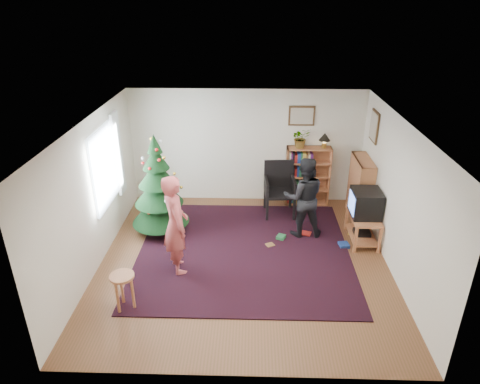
{
  "coord_description": "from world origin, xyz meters",
  "views": [
    {
      "loc": [
        0.12,
        -6.3,
        4.31
      ],
      "look_at": [
        -0.08,
        0.51,
        1.1
      ],
      "focal_mm": 32.0,
      "sensor_mm": 36.0,
      "label": 1
    }
  ],
  "objects_px": {
    "picture_right": "(374,126)",
    "tv_stand": "(363,226)",
    "crt_tv": "(366,203)",
    "table_lamp": "(325,138)",
    "person_by_chair": "(304,197)",
    "bookshelf_back": "(308,175)",
    "potted_plant": "(301,138)",
    "armchair": "(279,186)",
    "christmas_tree": "(159,193)",
    "stool": "(123,283)",
    "picture_back": "(302,116)",
    "person_standing": "(176,225)",
    "bookshelf_right": "(360,188)"
  },
  "relations": [
    {
      "from": "armchair",
      "to": "person_standing",
      "type": "height_order",
      "value": "person_standing"
    },
    {
      "from": "potted_plant",
      "to": "christmas_tree",
      "type": "bearing_deg",
      "value": -154.31
    },
    {
      "from": "picture_right",
      "to": "tv_stand",
      "type": "height_order",
      "value": "picture_right"
    },
    {
      "from": "bookshelf_back",
      "to": "bookshelf_right",
      "type": "relative_size",
      "value": 1.0
    },
    {
      "from": "bookshelf_back",
      "to": "person_standing",
      "type": "distance_m",
      "value": 3.59
    },
    {
      "from": "potted_plant",
      "to": "person_standing",
      "type": "bearing_deg",
      "value": -130.76
    },
    {
      "from": "picture_back",
      "to": "person_standing",
      "type": "bearing_deg",
      "value": -129.42
    },
    {
      "from": "potted_plant",
      "to": "table_lamp",
      "type": "height_order",
      "value": "potted_plant"
    },
    {
      "from": "stool",
      "to": "crt_tv",
      "type": "bearing_deg",
      "value": 27.3
    },
    {
      "from": "tv_stand",
      "to": "picture_right",
      "type": "bearing_deg",
      "value": 75.77
    },
    {
      "from": "stool",
      "to": "tv_stand",
      "type": "bearing_deg",
      "value": 27.29
    },
    {
      "from": "picture_back",
      "to": "picture_right",
      "type": "bearing_deg",
      "value": -28.69
    },
    {
      "from": "picture_right",
      "to": "armchair",
      "type": "relative_size",
      "value": 0.53
    },
    {
      "from": "tv_stand",
      "to": "stool",
      "type": "xyz_separation_m",
      "value": [
        -3.96,
        -2.04,
        0.14
      ]
    },
    {
      "from": "christmas_tree",
      "to": "bookshelf_back",
      "type": "height_order",
      "value": "christmas_tree"
    },
    {
      "from": "potted_plant",
      "to": "table_lamp",
      "type": "relative_size",
      "value": 1.3
    },
    {
      "from": "stool",
      "to": "potted_plant",
      "type": "bearing_deg",
      "value": 51.61
    },
    {
      "from": "person_standing",
      "to": "person_by_chair",
      "type": "distance_m",
      "value": 2.53
    },
    {
      "from": "christmas_tree",
      "to": "person_by_chair",
      "type": "xyz_separation_m",
      "value": [
        2.75,
        -0.04,
        -0.04
      ]
    },
    {
      "from": "bookshelf_right",
      "to": "table_lamp",
      "type": "relative_size",
      "value": 3.98
    },
    {
      "from": "crt_tv",
      "to": "stool",
      "type": "distance_m",
      "value": 4.46
    },
    {
      "from": "picture_back",
      "to": "person_by_chair",
      "type": "height_order",
      "value": "picture_back"
    },
    {
      "from": "bookshelf_back",
      "to": "potted_plant",
      "type": "xyz_separation_m",
      "value": [
        -0.2,
        0.0,
        0.85
      ]
    },
    {
      "from": "christmas_tree",
      "to": "tv_stand",
      "type": "relative_size",
      "value": 2.25
    },
    {
      "from": "tv_stand",
      "to": "potted_plant",
      "type": "xyz_separation_m",
      "value": [
        -1.08,
        1.6,
        1.19
      ]
    },
    {
      "from": "christmas_tree",
      "to": "potted_plant",
      "type": "bearing_deg",
      "value": 25.69
    },
    {
      "from": "picture_back",
      "to": "stool",
      "type": "distance_m",
      "value": 4.98
    },
    {
      "from": "table_lamp",
      "to": "tv_stand",
      "type": "bearing_deg",
      "value": -70.13
    },
    {
      "from": "tv_stand",
      "to": "stool",
      "type": "distance_m",
      "value": 4.46
    },
    {
      "from": "crt_tv",
      "to": "person_by_chair",
      "type": "xyz_separation_m",
      "value": [
        -1.11,
        0.21,
        -0.0
      ]
    },
    {
      "from": "bookshelf_back",
      "to": "person_by_chair",
      "type": "bearing_deg",
      "value": -99.78
    },
    {
      "from": "christmas_tree",
      "to": "stool",
      "type": "relative_size",
      "value": 3.34
    },
    {
      "from": "tv_stand",
      "to": "picture_back",
      "type": "bearing_deg",
      "value": 121.73
    },
    {
      "from": "armchair",
      "to": "person_by_chair",
      "type": "height_order",
      "value": "person_by_chair"
    },
    {
      "from": "crt_tv",
      "to": "person_standing",
      "type": "distance_m",
      "value": 3.48
    },
    {
      "from": "tv_stand",
      "to": "table_lamp",
      "type": "relative_size",
      "value": 2.72
    },
    {
      "from": "table_lamp",
      "to": "crt_tv",
      "type": "bearing_deg",
      "value": -70.22
    },
    {
      "from": "bookshelf_back",
      "to": "armchair",
      "type": "distance_m",
      "value": 0.79
    },
    {
      "from": "armchair",
      "to": "tv_stand",
      "type": "bearing_deg",
      "value": -40.61
    },
    {
      "from": "crt_tv",
      "to": "armchair",
      "type": "distance_m",
      "value": 1.9
    },
    {
      "from": "stool",
      "to": "person_standing",
      "type": "xyz_separation_m",
      "value": [
        0.63,
        1.02,
        0.4
      ]
    },
    {
      "from": "christmas_tree",
      "to": "person_by_chair",
      "type": "bearing_deg",
      "value": -0.87
    },
    {
      "from": "person_standing",
      "to": "tv_stand",
      "type": "bearing_deg",
      "value": -96.64
    },
    {
      "from": "christmas_tree",
      "to": "bookshelf_back",
      "type": "bearing_deg",
      "value": 24.17
    },
    {
      "from": "crt_tv",
      "to": "table_lamp",
      "type": "xyz_separation_m",
      "value": [
        -0.57,
        1.6,
        0.72
      ]
    },
    {
      "from": "person_by_chair",
      "to": "tv_stand",
      "type": "bearing_deg",
      "value": 166.95
    },
    {
      "from": "tv_stand",
      "to": "potted_plant",
      "type": "height_order",
      "value": "potted_plant"
    },
    {
      "from": "picture_back",
      "to": "person_by_chair",
      "type": "bearing_deg",
      "value": -91.71
    },
    {
      "from": "bookshelf_right",
      "to": "person_standing",
      "type": "relative_size",
      "value": 0.75
    },
    {
      "from": "bookshelf_back",
      "to": "picture_right",
      "type": "bearing_deg",
      "value": -27.54
    }
  ]
}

